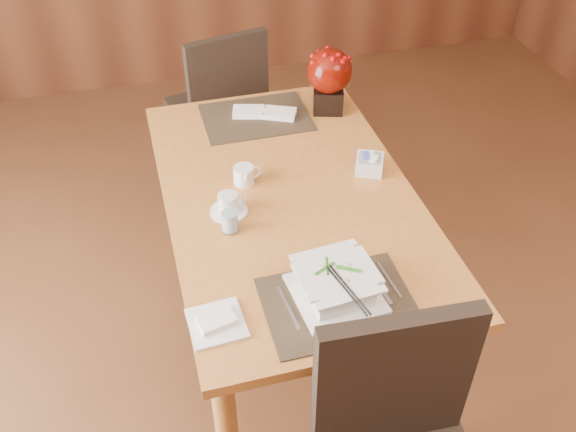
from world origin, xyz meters
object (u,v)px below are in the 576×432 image
object	(u,v)px
water_glass	(229,214)
creamer_jug	(244,175)
dining_table	(290,215)
bread_plate	(217,323)
berry_decor	(329,77)
far_chair	(221,103)
coffee_cup	(228,205)
soup_setting	(336,285)
sugar_caddy	(369,164)

from	to	relation	value
water_glass	creamer_jug	distance (m)	0.27
dining_table	bread_plate	xyz separation A→B (m)	(-0.37, -0.53, 0.10)
berry_decor	far_chair	size ratio (longest dim) A/B	0.30
coffee_cup	water_glass	world-z (taller)	water_glass
soup_setting	creamer_jug	size ratio (longest dim) A/B	2.80
coffee_cup	water_glass	xyz separation A→B (m)	(-0.01, -0.10, 0.04)
far_chair	bread_plate	bearing A→B (deg)	66.49
dining_table	coffee_cup	size ratio (longest dim) A/B	11.21
far_chair	dining_table	bearing A→B (deg)	80.42
bread_plate	creamer_jug	bearing A→B (deg)	71.00
soup_setting	sugar_caddy	world-z (taller)	soup_setting
water_glass	bread_plate	size ratio (longest dim) A/B	0.90
berry_decor	creamer_jug	bearing A→B (deg)	-137.87
coffee_cup	far_chair	xyz separation A→B (m)	(0.17, 1.14, -0.26)
sugar_caddy	berry_decor	xyz separation A→B (m)	(-0.01, 0.47, 0.13)
dining_table	berry_decor	size ratio (longest dim) A/B	5.36
bread_plate	sugar_caddy	bearing A→B (deg)	40.41
coffee_cup	sugar_caddy	distance (m)	0.58
creamer_jug	coffee_cup	bearing A→B (deg)	-125.49
bread_plate	far_chair	xyz separation A→B (m)	(0.31, 1.63, -0.23)
soup_setting	far_chair	xyz separation A→B (m)	(-0.06, 1.62, -0.28)
soup_setting	berry_decor	bearing A→B (deg)	68.30
berry_decor	bread_plate	xyz separation A→B (m)	(-0.69, -1.07, -0.15)
water_glass	berry_decor	xyz separation A→B (m)	(0.57, 0.67, 0.09)
coffee_cup	far_chair	world-z (taller)	far_chair
water_glass	berry_decor	size ratio (longest dim) A/B	0.52
dining_table	soup_setting	size ratio (longest dim) A/B	5.43
bread_plate	far_chair	distance (m)	1.68
creamer_jug	far_chair	world-z (taller)	far_chair
soup_setting	creamer_jug	xyz separation A→B (m)	(-0.15, 0.63, -0.02)
dining_table	water_glass	world-z (taller)	water_glass
sugar_caddy	berry_decor	world-z (taller)	berry_decor
dining_table	sugar_caddy	bearing A→B (deg)	10.90
creamer_jug	sugar_caddy	distance (m)	0.48
berry_decor	bread_plate	distance (m)	1.28
coffee_cup	bread_plate	size ratio (longest dim) A/B	0.83
sugar_caddy	bread_plate	xyz separation A→B (m)	(-0.70, -0.60, -0.02)
far_chair	water_glass	bearing A→B (deg)	68.57
sugar_caddy	coffee_cup	bearing A→B (deg)	-169.83
sugar_caddy	far_chair	distance (m)	1.14
creamer_jug	far_chair	distance (m)	1.02
bread_plate	soup_setting	bearing A→B (deg)	2.33
creamer_jug	dining_table	bearing A→B (deg)	-43.18
coffee_cup	bread_plate	bearing A→B (deg)	-105.22
berry_decor	far_chair	world-z (taller)	berry_decor
dining_table	sugar_caddy	xyz separation A→B (m)	(0.33, 0.06, 0.13)
water_glass	berry_decor	bearing A→B (deg)	49.72
berry_decor	far_chair	bearing A→B (deg)	124.04
coffee_cup	water_glass	distance (m)	0.11
creamer_jug	berry_decor	size ratio (longest dim) A/B	0.35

